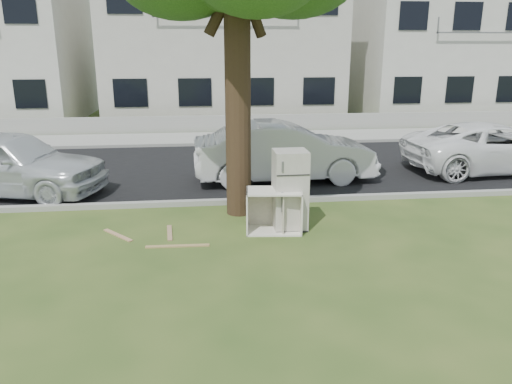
{
  "coord_description": "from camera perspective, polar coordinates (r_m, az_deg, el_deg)",
  "views": [
    {
      "loc": [
        -1.2,
        -8.69,
        3.6
      ],
      "look_at": [
        -0.16,
        0.6,
        0.83
      ],
      "focal_mm": 35.0,
      "sensor_mm": 36.0,
      "label": 1
    }
  ],
  "objects": [
    {
      "name": "plank_a",
      "position": [
        9.4,
        -8.95,
        -6.11
      ],
      "size": [
        1.18,
        0.13,
        0.02
      ],
      "primitive_type": "cube",
      "rotation": [
        0.0,
        0.0,
        -0.03
      ],
      "color": "#A0834D",
      "rests_on": "ground"
    },
    {
      "name": "car_left",
      "position": [
        13.7,
        -26.47,
        3.03
      ],
      "size": [
        5.1,
        3.15,
        1.62
      ],
      "primitive_type": "imported",
      "rotation": [
        0.0,
        0.0,
        1.29
      ],
      "color": "silver",
      "rests_on": "ground"
    },
    {
      "name": "fridge",
      "position": [
        9.99,
        3.9,
        0.23
      ],
      "size": [
        0.67,
        0.62,
        1.61
      ],
      "primitive_type": "cube",
      "rotation": [
        0.0,
        0.0,
        0.01
      ],
      "color": "beige",
      "rests_on": "ground"
    },
    {
      "name": "road",
      "position": [
        15.17,
        -1.71,
        2.81
      ],
      "size": [
        120.0,
        7.0,
        0.01
      ],
      "primitive_type": "cube",
      "color": "black",
      "rests_on": "ground"
    },
    {
      "name": "townhouse_center",
      "position": [
        26.22,
        -3.98,
        16.75
      ],
      "size": [
        11.22,
        8.16,
        7.44
      ],
      "color": "beige",
      "rests_on": "ground"
    },
    {
      "name": "kerb_far",
      "position": [
        18.63,
        -2.62,
        5.36
      ],
      "size": [
        120.0,
        0.18,
        0.12
      ],
      "primitive_type": "cube",
      "color": "gray",
      "rests_on": "ground"
    },
    {
      "name": "kerb_near",
      "position": [
        11.76,
        -0.26,
        -1.29
      ],
      "size": [
        120.0,
        0.18,
        0.12
      ],
      "primitive_type": "cube",
      "color": "gray",
      "rests_on": "ground"
    },
    {
      "name": "car_right",
      "position": [
        16.16,
        25.55,
        4.62
      ],
      "size": [
        5.24,
        2.61,
        1.43
      ],
      "primitive_type": "imported",
      "rotation": [
        0.0,
        0.0,
        1.62
      ],
      "color": "white",
      "rests_on": "ground"
    },
    {
      "name": "plank_c",
      "position": [
        10.07,
        -9.85,
        -4.61
      ],
      "size": [
        0.15,
        0.83,
        0.02
      ],
      "primitive_type": "cube",
      "rotation": [
        0.0,
        0.0,
        1.64
      ],
      "color": "#A17C59",
      "rests_on": "ground"
    },
    {
      "name": "plank_b",
      "position": [
        10.16,
        -15.51,
        -4.77
      ],
      "size": [
        0.66,
        0.74,
        0.02
      ],
      "primitive_type": "cube",
      "rotation": [
        0.0,
        0.0,
        -0.86
      ],
      "color": "tan",
      "rests_on": "ground"
    },
    {
      "name": "low_wall",
      "position": [
        21.57,
        -3.2,
        7.83
      ],
      "size": [
        120.0,
        0.15,
        0.7
      ],
      "primitive_type": "cube",
      "color": "gray",
      "rests_on": "ground"
    },
    {
      "name": "townhouse_right",
      "position": [
        29.33,
        21.08,
        15.12
      ],
      "size": [
        10.2,
        8.16,
        6.84
      ],
      "color": "silver",
      "rests_on": "ground"
    },
    {
      "name": "ground",
      "position": [
        9.48,
        1.35,
        -5.79
      ],
      "size": [
        120.0,
        120.0,
        0.0
      ],
      "primitive_type": "plane",
      "color": "#2E4A1A"
    },
    {
      "name": "car_center",
      "position": [
        13.57,
        3.25,
        4.6
      ],
      "size": [
        4.92,
        1.86,
        1.6
      ],
      "primitive_type": "imported",
      "rotation": [
        0.0,
        0.0,
        1.6
      ],
      "color": "silver",
      "rests_on": "ground"
    },
    {
      "name": "sidewalk",
      "position": [
        20.05,
        -2.91,
        6.17
      ],
      "size": [
        120.0,
        2.8,
        0.01
      ],
      "primitive_type": "cube",
      "color": "gray",
      "rests_on": "ground"
    },
    {
      "name": "cabinet",
      "position": [
        9.92,
        2.04,
        -2.15
      ],
      "size": [
        1.15,
        0.78,
        0.85
      ],
      "primitive_type": "cube",
      "rotation": [
        0.0,
        0.0,
        -0.1
      ],
      "color": "silver",
      "rests_on": "ground"
    }
  ]
}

